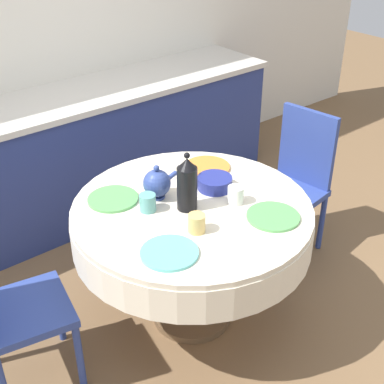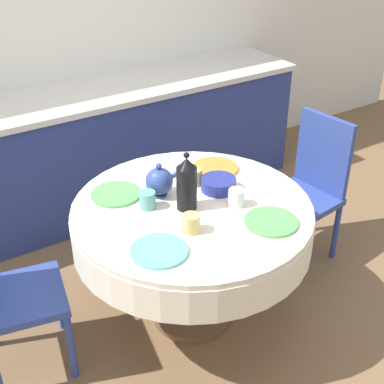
{
  "view_description": "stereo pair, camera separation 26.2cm",
  "coord_description": "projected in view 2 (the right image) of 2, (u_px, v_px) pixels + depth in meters",
  "views": [
    {
      "loc": [
        -1.42,
        -1.74,
        2.17
      ],
      "look_at": [
        0.0,
        0.0,
        0.82
      ],
      "focal_mm": 50.0,
      "sensor_mm": 36.0,
      "label": 1
    },
    {
      "loc": [
        -1.21,
        -1.9,
        2.17
      ],
      "look_at": [
        0.0,
        0.0,
        0.82
      ],
      "focal_mm": 50.0,
      "sensor_mm": 36.0,
      "label": 2
    }
  ],
  "objects": [
    {
      "name": "cup_far_left",
      "position": [
        147.0,
        200.0,
        2.63
      ],
      "size": [
        0.08,
        0.08,
        0.09
      ],
      "primitive_type": "cylinder",
      "color": "#5BA39E",
      "rests_on": "dining_table"
    },
    {
      "name": "cup_far_right",
      "position": [
        195.0,
        176.0,
        2.83
      ],
      "size": [
        0.08,
        0.08,
        0.09
      ],
      "primitive_type": "cylinder",
      "color": "#DBB766",
      "rests_on": "dining_table"
    },
    {
      "name": "coffee_carafe",
      "position": [
        187.0,
        184.0,
        2.58
      ],
      "size": [
        0.1,
        0.1,
        0.31
      ],
      "color": "black",
      "rests_on": "dining_table"
    },
    {
      "name": "plate_far_right",
      "position": [
        215.0,
        168.0,
        2.99
      ],
      "size": [
        0.26,
        0.26,
        0.01
      ],
      "primitive_type": "cylinder",
      "color": "orange",
      "rests_on": "dining_table"
    },
    {
      "name": "dining_table",
      "position": [
        192.0,
        227.0,
        2.73
      ],
      "size": [
        1.22,
        1.22,
        0.74
      ],
      "color": "brown",
      "rests_on": "ground_plane"
    },
    {
      "name": "wall_back",
      "position": [
        56.0,
        22.0,
        3.61
      ],
      "size": [
        7.0,
        0.05,
        2.6
      ],
      "color": "silver",
      "rests_on": "ground_plane"
    },
    {
      "name": "chair_right",
      "position": [
        1.0,
        288.0,
        2.48
      ],
      "size": [
        0.47,
        0.47,
        0.93
      ],
      "rotation": [
        0.0,
        0.0,
        -1.76
      ],
      "color": "#2D428E",
      "rests_on": "ground_plane"
    },
    {
      "name": "chair_left",
      "position": [
        310.0,
        184.0,
        3.31
      ],
      "size": [
        0.45,
        0.45,
        0.93
      ],
      "rotation": [
        0.0,
        0.0,
        -4.58
      ],
      "color": "#2D428E",
      "rests_on": "ground_plane"
    },
    {
      "name": "plate_near_right",
      "position": [
        271.0,
        222.0,
        2.53
      ],
      "size": [
        0.26,
        0.26,
        0.01
      ],
      "primitive_type": "cylinder",
      "color": "#5BA85B",
      "rests_on": "dining_table"
    },
    {
      "name": "cup_near_left",
      "position": [
        191.0,
        223.0,
        2.45
      ],
      "size": [
        0.08,
        0.08,
        0.09
      ],
      "primitive_type": "cylinder",
      "color": "#DBB766",
      "rests_on": "dining_table"
    },
    {
      "name": "cup_near_right",
      "position": [
        236.0,
        198.0,
        2.64
      ],
      "size": [
        0.08,
        0.08,
        0.09
      ],
      "primitive_type": "cylinder",
      "color": "white",
      "rests_on": "dining_table"
    },
    {
      "name": "kitchen_counter",
      "position": [
        89.0,
        153.0,
        3.8
      ],
      "size": [
        3.24,
        0.64,
        0.9
      ],
      "color": "navy",
      "rests_on": "ground_plane"
    },
    {
      "name": "plate_near_left",
      "position": [
        159.0,
        251.0,
        2.33
      ],
      "size": [
        0.26,
        0.26,
        0.01
      ],
      "primitive_type": "cylinder",
      "color": "#60BCB7",
      "rests_on": "dining_table"
    },
    {
      "name": "teapot",
      "position": [
        159.0,
        181.0,
        2.71
      ],
      "size": [
        0.2,
        0.14,
        0.19
      ],
      "color": "#33478E",
      "rests_on": "dining_table"
    },
    {
      "name": "ground_plane",
      "position": [
        192.0,
        315.0,
        3.04
      ],
      "size": [
        12.0,
        12.0,
        0.0
      ],
      "primitive_type": "plane",
      "color": "brown"
    },
    {
      "name": "fruit_bowl",
      "position": [
        219.0,
        184.0,
        2.78
      ],
      "size": [
        0.18,
        0.18,
        0.07
      ],
      "primitive_type": "cylinder",
      "color": "navy",
      "rests_on": "dining_table"
    },
    {
      "name": "plate_far_left",
      "position": [
        116.0,
        194.0,
        2.74
      ],
      "size": [
        0.26,
        0.26,
        0.01
      ],
      "primitive_type": "cylinder",
      "color": "#5BA85B",
      "rests_on": "dining_table"
    }
  ]
}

